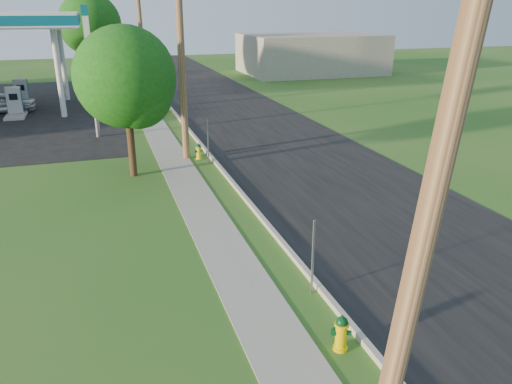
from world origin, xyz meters
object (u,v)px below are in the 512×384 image
at_px(utility_pole_far, 141,34).
at_px(fuel_pump_se, 22,95).
at_px(fuel_pump_ne, 15,105).
at_px(price_pylon, 87,34).
at_px(tree_lot, 91,27).
at_px(car_silver, 3,103).
at_px(hydrant_near, 341,333).
at_px(hydrant_mid, 199,151).
at_px(hydrant_far, 166,108).
at_px(utility_pole_near, 436,182).
at_px(utility_pole_mid, 181,50).
at_px(tree_verge, 128,81).

height_order(utility_pole_far, fuel_pump_se, utility_pole_far).
bearing_deg(fuel_pump_se, fuel_pump_ne, -90.00).
distance_m(fuel_pump_ne, price_pylon, 10.17).
relative_size(tree_lot, car_silver, 1.99).
height_order(hydrant_near, hydrant_mid, hydrant_near).
xyz_separation_m(fuel_pump_se, price_pylon, (5.00, -11.50, 4.71)).
bearing_deg(price_pylon, hydrant_near, -77.78).
relative_size(fuel_pump_se, hydrant_far, 4.30).
xyz_separation_m(utility_pole_near, hydrant_near, (0.54, 2.99, -4.39)).
xyz_separation_m(utility_pole_near, fuel_pump_ne, (-8.90, 31.00, -4.08)).
height_order(fuel_pump_se, hydrant_far, fuel_pump_se).
bearing_deg(utility_pole_far, utility_pole_mid, -90.00).
bearing_deg(utility_pole_near, utility_pole_mid, 90.00).
xyz_separation_m(utility_pole_mid, price_pylon, (-3.90, 5.50, 0.48)).
bearing_deg(hydrant_far, fuel_pump_se, 147.88).
relative_size(tree_verge, tree_lot, 0.77).
bearing_deg(utility_pole_far, price_pylon, -107.33).
relative_size(fuel_pump_se, car_silver, 0.80).
xyz_separation_m(hydrant_far, car_silver, (-10.47, 3.44, 0.32)).
height_order(utility_pole_far, hydrant_mid, utility_pole_far).
height_order(tree_verge, hydrant_near, tree_verge).
distance_m(tree_verge, car_silver, 18.29).
relative_size(utility_pole_mid, car_silver, 2.44).
xyz_separation_m(utility_pole_mid, tree_verge, (-2.51, -1.98, -0.99)).
bearing_deg(utility_pole_near, hydrant_mid, 88.28).
bearing_deg(hydrant_near, hydrant_far, 89.79).
height_order(utility_pole_near, hydrant_far, utility_pole_near).
relative_size(utility_pole_near, fuel_pump_ne, 2.96).
bearing_deg(tree_verge, utility_pole_far, 82.83).
xyz_separation_m(utility_pole_mid, utility_pole_far, (0.00, 18.00, -0.15)).
distance_m(tree_lot, hydrant_far, 14.59).
bearing_deg(utility_pole_near, fuel_pump_ne, 106.02).
distance_m(tree_verge, tree_lot, 26.18).
bearing_deg(hydrant_mid, hydrant_near, -89.95).
relative_size(utility_pole_mid, tree_lot, 1.23).
xyz_separation_m(utility_pole_mid, fuel_pump_ne, (-8.90, 13.00, -4.23)).
distance_m(utility_pole_mid, utility_pole_far, 18.00).
xyz_separation_m(utility_pole_far, price_pylon, (-3.90, -12.50, 0.63)).
bearing_deg(car_silver, fuel_pump_ne, -146.51).
bearing_deg(car_silver, fuel_pump_se, -19.15).
distance_m(fuel_pump_ne, hydrant_mid, 16.35).
xyz_separation_m(price_pylon, car_silver, (-5.93, 8.95, -4.75)).
bearing_deg(utility_pole_far, fuel_pump_se, -173.59).
bearing_deg(hydrant_near, tree_lot, 95.97).
xyz_separation_m(price_pylon, tree_verge, (1.39, -7.48, -1.47)).
distance_m(hydrant_far, car_silver, 11.02).
bearing_deg(utility_pole_mid, utility_pole_near, -90.00).
relative_size(price_pylon, hydrant_near, 8.20).
xyz_separation_m(utility_pole_near, hydrant_far, (0.64, 29.01, -4.44)).
bearing_deg(fuel_pump_ne, hydrant_near, -71.37).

